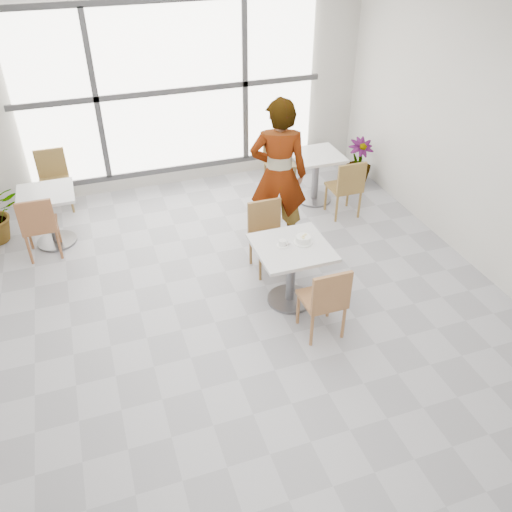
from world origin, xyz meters
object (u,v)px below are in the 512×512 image
object	(u,v)px
bg_chair_right_near	(347,185)
plant_right	(359,162)
bg_chair_left_far	(53,176)
bg_chair_left_near	(39,224)
bg_chair_right_far	(278,158)
bg_table_right	(316,171)
oatmeal_bowl	(303,239)
coffee_cup	(283,243)
bg_table_left	(49,210)
chair_far	(267,231)
person	(279,175)
chair_near	(326,298)
main_table	(291,263)

from	to	relation	value
bg_chair_right_near	plant_right	distance (m)	1.14
bg_chair_left_far	bg_chair_left_near	bearing A→B (deg)	-98.73
bg_chair_right_far	plant_right	xyz separation A→B (m)	(1.27, -0.28, -0.13)
bg_table_right	oatmeal_bowl	bearing A→B (deg)	-118.11
bg_chair_left_far	plant_right	bearing A→B (deg)	-9.41
bg_table_right	plant_right	xyz separation A→B (m)	(0.89, 0.30, -0.12)
coffee_cup	bg_table_left	world-z (taller)	coffee_cup
bg_table_left	bg_chair_left_near	bearing A→B (deg)	-111.53
chair_far	person	world-z (taller)	person
oatmeal_bowl	bg_table_left	bearing A→B (deg)	141.02
oatmeal_bowl	bg_chair_right_far	xyz separation A→B (m)	(0.75, 2.68, -0.29)
bg_chair_right_near	bg_chair_left_far	bearing A→B (deg)	-23.09
bg_table_right	bg_chair_right_near	bearing A→B (deg)	-70.90
bg_table_right	bg_table_left	bearing A→B (deg)	179.38
coffee_cup	plant_right	distance (m)	3.30
oatmeal_bowl	bg_chair_right_near	xyz separation A→B (m)	(1.33, 1.50, -0.29)
chair_near	chair_far	world-z (taller)	same
bg_chair_right_far	coffee_cup	bearing A→B (deg)	-110.13
chair_near	coffee_cup	distance (m)	0.78
coffee_cup	bg_chair_right_near	bearing A→B (deg)	43.63
chair_far	person	distance (m)	0.74
person	bg_chair_left_far	bearing A→B (deg)	-16.47
chair_far	bg_chair_right_near	bearing A→B (deg)	27.95
bg_table_left	main_table	bearing A→B (deg)	-40.83
chair_near	bg_chair_left_far	distance (m)	4.61
chair_near	bg_table_right	bearing A→B (deg)	-112.41
chair_far	bg_chair_right_far	distance (m)	2.16
chair_far	oatmeal_bowl	bearing A→B (deg)	-78.06
bg_table_left	bg_chair_left_far	bearing A→B (deg)	85.63
person	bg_chair_left_near	distance (m)	3.05
chair_far	oatmeal_bowl	distance (m)	0.79
chair_far	oatmeal_bowl	size ratio (longest dim) A/B	4.14
coffee_cup	bg_table_left	xyz separation A→B (m)	(-2.41, 2.13, -0.29)
main_table	bg_chair_right_near	world-z (taller)	bg_chair_right_near
coffee_cup	bg_chair_left_near	xyz separation A→B (m)	(-2.54, 1.80, -0.28)
person	bg_chair_left_near	size ratio (longest dim) A/B	2.27
chair_near	bg_chair_left_near	xyz separation A→B (m)	(-2.75, 2.50, 0.00)
bg_table_right	person	bearing A→B (deg)	-136.26
main_table	coffee_cup	xyz separation A→B (m)	(-0.09, 0.04, 0.26)
chair_far	plant_right	world-z (taller)	chair_far
bg_table_right	bg_chair_left_near	xyz separation A→B (m)	(-3.90, -0.29, 0.01)
bg_chair_left_near	bg_chair_left_far	size ratio (longest dim) A/B	1.00
bg_table_left	bg_table_right	world-z (taller)	same
chair_near	oatmeal_bowl	xyz separation A→B (m)	(0.03, 0.68, 0.29)
person	bg_chair_right_near	size ratio (longest dim) A/B	2.27
bg_chair_left_far	bg_chair_right_far	xyz separation A→B (m)	(3.31, -0.48, 0.00)
main_table	bg_chair_right_far	xyz separation A→B (m)	(0.88, 2.71, -0.02)
bg_chair_left_far	bg_chair_right_near	distance (m)	4.24
chair_far	coffee_cup	world-z (taller)	chair_far
chair_near	person	xyz separation A→B (m)	(0.19, 1.87, 0.49)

